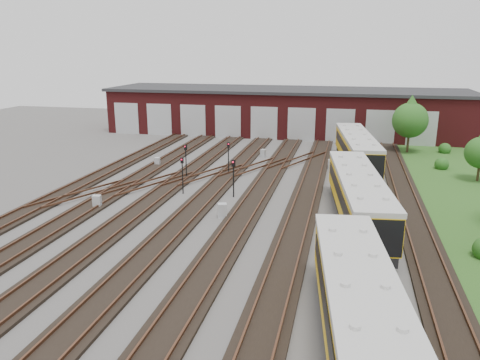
# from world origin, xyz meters

# --- Properties ---
(ground) EXTENTS (120.00, 120.00, 0.00)m
(ground) POSITION_xyz_m (0.00, 0.00, 0.00)
(ground) COLOR #454240
(ground) RESTS_ON ground
(track_network) EXTENTS (30.40, 70.00, 0.33)m
(track_network) POSITION_xyz_m (-0.17, 0.59, 0.11)
(track_network) COLOR black
(track_network) RESTS_ON ground
(maintenance_shed) EXTENTS (51.00, 12.50, 6.35)m
(maintenance_shed) POSITION_xyz_m (-0.01, 39.97, 3.20)
(maintenance_shed) COLOR #561516
(maintenance_shed) RESTS_ON ground
(grass_verge) EXTENTS (8.00, 55.00, 0.05)m
(grass_verge) POSITION_xyz_m (19.00, 10.00, 0.03)
(grass_verge) COLOR #1E4918
(grass_verge) RESTS_ON ground
(metro_train) EXTENTS (4.70, 47.62, 3.18)m
(metro_train) POSITION_xyz_m (10.00, 4.46, 1.96)
(metro_train) COLOR black
(metro_train) RESTS_ON ground
(signal_mast_0) EXTENTS (0.29, 0.28, 3.23)m
(signal_mast_0) POSITION_xyz_m (-2.03, 15.04, 2.06)
(signal_mast_0) COLOR black
(signal_mast_0) RESTS_ON ground
(signal_mast_1) EXTENTS (0.28, 0.26, 3.22)m
(signal_mast_1) POSITION_xyz_m (-5.63, 13.01, 2.05)
(signal_mast_1) COLOR black
(signal_mast_1) RESTS_ON ground
(signal_mast_2) EXTENTS (0.25, 0.23, 3.14)m
(signal_mast_2) POSITION_xyz_m (-4.25, 8.22, 2.00)
(signal_mast_2) COLOR black
(signal_mast_2) RESTS_ON ground
(signal_mast_3) EXTENTS (0.31, 0.29, 3.18)m
(signal_mast_3) POSITION_xyz_m (0.14, 8.32, 2.05)
(signal_mast_3) COLOR black
(signal_mast_3) RESTS_ON ground
(relay_cabinet_0) EXTENTS (0.70, 0.62, 1.00)m
(relay_cabinet_0) POSITION_xyz_m (-9.47, 3.30, 0.50)
(relay_cabinet_0) COLOR #A6A9AB
(relay_cabinet_0) RESTS_ON ground
(relay_cabinet_1) EXTENTS (0.54, 0.46, 0.87)m
(relay_cabinet_1) POSITION_xyz_m (-10.26, 17.03, 0.43)
(relay_cabinet_1) COLOR #A6A9AB
(relay_cabinet_1) RESTS_ON ground
(relay_cabinet_2) EXTENTS (0.77, 0.70, 1.06)m
(relay_cabinet_2) POSITION_xyz_m (0.49, 3.44, 0.53)
(relay_cabinet_2) COLOR #A6A9AB
(relay_cabinet_2) RESTS_ON ground
(relay_cabinet_3) EXTENTS (0.68, 0.63, 0.90)m
(relay_cabinet_3) POSITION_xyz_m (-0.14, 23.40, 0.45)
(relay_cabinet_3) COLOR #A6A9AB
(relay_cabinet_3) RESTS_ON ground
(relay_cabinet_4) EXTENTS (0.59, 0.51, 0.90)m
(relay_cabinet_4) POSITION_xyz_m (7.52, 20.03, 0.45)
(relay_cabinet_4) COLOR #A6A9AB
(relay_cabinet_4) RESTS_ON ground
(tree_0) EXTENTS (4.08, 4.08, 6.76)m
(tree_0) POSITION_xyz_m (16.00, 29.63, 4.34)
(tree_0) COLOR #342817
(tree_0) RESTS_ON ground
(bush_1) EXTENTS (1.40, 1.40, 1.40)m
(bush_1) POSITION_xyz_m (18.55, 22.18, 0.70)
(bush_1) COLOR #194D16
(bush_1) RESTS_ON ground
(bush_2) EXTENTS (1.41, 1.41, 1.41)m
(bush_2) POSITION_xyz_m (20.25, 30.35, 0.71)
(bush_2) COLOR #194D16
(bush_2) RESTS_ON ground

